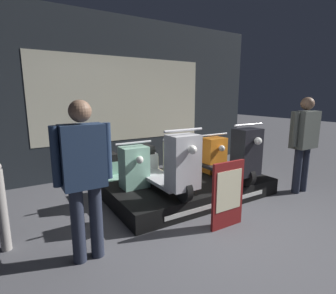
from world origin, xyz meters
The scene contains 12 objects.
ground_plane centered at (0.00, 0.00, 0.00)m, with size 30.00×30.00×0.00m, color #4C4C51.
shop_wall_back centered at (0.00, 3.33, 1.60)m, with size 6.65×0.09×3.20m.
display_platform centered at (0.32, 1.37, 0.13)m, with size 2.61×1.34×0.26m.
scooter_display_left centered at (-0.26, 1.30, 0.63)m, with size 0.57×1.62×0.96m.
scooter_display_right centered at (0.91, 1.30, 0.63)m, with size 0.57×1.62×0.96m.
scooter_backrow_0 centered at (-0.58, 2.13, 0.37)m, with size 0.57×1.62×0.96m.
scooter_backrow_1 centered at (0.21, 2.13, 0.37)m, with size 0.57×1.62×0.96m.
scooter_backrow_2 centered at (0.99, 2.13, 0.37)m, with size 0.57×1.62×0.96m.
person_left_browsing centered at (-1.56, 0.57, 0.93)m, with size 0.56×0.22×1.60m.
person_right_browsing centered at (2.04, 0.57, 0.95)m, with size 0.61×0.25×1.61m.
price_sign_board centered at (0.10, 0.32, 0.43)m, with size 0.49×0.04×0.85m.
street_bollard centered at (-2.28, 1.19, 0.48)m, with size 0.10×0.10×0.97m.
Camera 1 is at (-2.13, -1.90, 1.64)m, focal length 28.00 mm.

